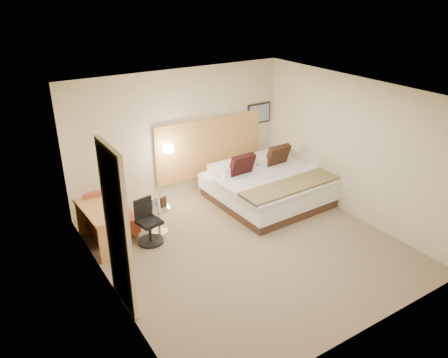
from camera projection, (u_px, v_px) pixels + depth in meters
floor at (248, 246)px, 7.70m from camera, size 4.80×5.00×0.02m
ceiling at (252, 93)px, 6.57m from camera, size 4.80×5.00×0.02m
wall_back at (180, 134)px, 9.06m from camera, size 4.80×0.02×2.70m
wall_front at (372, 248)px, 5.20m from camera, size 4.80×0.02×2.70m
wall_left at (106, 214)px, 5.96m from camera, size 0.02×5.00×2.70m
wall_right at (353, 148)px, 8.31m from camera, size 0.02×5.00×2.70m
headboard_panel at (210, 147)px, 9.54m from camera, size 2.60×0.04×1.30m
art_frame at (259, 113)px, 9.96m from camera, size 0.62×0.03×0.47m
art_canvas at (259, 113)px, 9.95m from camera, size 0.54×0.01×0.39m
lamp_arm at (167, 148)px, 8.90m from camera, size 0.02×0.12×0.02m
lamp_shade at (168, 149)px, 8.86m from camera, size 0.15×0.15×0.15m
curtain at (117, 229)px, 5.84m from camera, size 0.06×0.90×2.42m
bottle_a at (153, 204)px, 7.85m from camera, size 0.07×0.07×0.18m
bottle_b at (156, 202)px, 7.93m from camera, size 0.07×0.07×0.18m
menu_folder at (163, 202)px, 7.90m from camera, size 0.13×0.08×0.20m
bed at (268, 186)px, 9.13m from camera, size 2.26×2.20×1.07m
lounge_chair at (112, 218)px, 7.93m from camera, size 0.78×0.69×0.81m
side_table at (159, 218)px, 8.00m from camera, size 0.57×0.57×0.51m
desk at (101, 215)px, 7.51m from camera, size 0.60×1.20×0.73m
desk_chair at (148, 225)px, 7.68m from camera, size 0.54×0.54×0.81m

